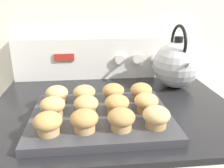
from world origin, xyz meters
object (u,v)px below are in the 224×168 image
object	(u,v)px
muffin_r2_c1	(84,94)
tea_kettle	(176,64)
muffin_pan	(101,117)
muffin_r0_c1	(84,120)
muffin_r1_c0	(53,107)
muffin_r2_c0	(57,94)
muffin_r0_c2	(121,119)
muffin_r1_c1	(86,105)
muffin_r2_c2	(112,92)
muffin_r0_c3	(156,117)
muffin_r1_c3	(146,102)
muffin_r1_c2	(116,104)
muffin_r2_c3	(141,91)
muffin_r0_c0	(48,123)

from	to	relation	value
muffin_r2_c1	tea_kettle	world-z (taller)	tea_kettle
muffin_pan	muffin_r0_c1	xyz separation A→B (m)	(-0.05, -0.09, 0.04)
muffin_r1_c0	muffin_r2_c0	distance (m)	0.09
muffin_r0_c2	muffin_r1_c1	distance (m)	0.12
muffin_r0_c1	muffin_r2_c0	bearing A→B (deg)	116.08
muffin_r0_c2	muffin_r2_c2	size ratio (longest dim) A/B	1.00
muffin_r0_c1	muffin_r1_c1	world-z (taller)	same
muffin_r0_c3	muffin_r1_c3	size ratio (longest dim) A/B	1.00
muffin_r1_c0	muffin_r2_c0	bearing A→B (deg)	88.91
muffin_r1_c0	muffin_r1_c2	xyz separation A→B (m)	(0.18, -0.00, 0.00)
muffin_r2_c2	muffin_pan	bearing A→B (deg)	-115.10
muffin_r1_c2	tea_kettle	xyz separation A→B (m)	(0.26, 0.25, 0.04)
muffin_r0_c2	muffin_r1_c2	size ratio (longest dim) A/B	1.00
muffin_r1_c3	muffin_r0_c2	bearing A→B (deg)	-133.49
muffin_r0_c3	muffin_r2_c2	world-z (taller)	same
muffin_r0_c1	muffin_r2_c1	bearing A→B (deg)	90.22
muffin_r1_c2	muffin_r2_c2	world-z (taller)	same
muffin_r1_c1	muffin_r1_c2	bearing A→B (deg)	-1.88
muffin_r1_c3	muffin_r0_c1	bearing A→B (deg)	-153.70
muffin_r0_c3	tea_kettle	bearing A→B (deg)	62.53
muffin_r0_c1	muffin_r2_c1	size ratio (longest dim) A/B	1.00
muffin_r1_c1	muffin_r1_c3	world-z (taller)	same
tea_kettle	muffin_r2_c0	bearing A→B (deg)	-160.67
muffin_pan	muffin_r1_c1	distance (m)	0.06
muffin_r1_c3	muffin_r2_c3	distance (m)	0.09
muffin_r1_c3	muffin_r1_c2	bearing A→B (deg)	-177.77
muffin_r1_c1	muffin_r0_c2	bearing A→B (deg)	-45.89
muffin_r2_c2	muffin_r2_c3	size ratio (longest dim) A/B	1.00
muffin_r0_c0	muffin_r2_c1	distance (m)	0.20
muffin_r0_c2	muffin_r0_c3	world-z (taller)	same
muffin_r1_c2	muffin_r0_c1	bearing A→B (deg)	-137.02
muffin_r2_c0	muffin_r1_c1	bearing A→B (deg)	-44.48
muffin_r0_c1	muffin_r1_c2	bearing A→B (deg)	42.98
muffin_r0_c3	muffin_r2_c2	size ratio (longest dim) A/B	1.00
muffin_r1_c3	muffin_r2_c1	size ratio (longest dim) A/B	1.00
muffin_r2_c0	muffin_r2_c1	size ratio (longest dim) A/B	1.00
muffin_pan	muffin_r0_c1	world-z (taller)	muffin_r0_c1
muffin_r1_c0	muffin_r1_c2	distance (m)	0.18
muffin_r0_c1	muffin_r2_c3	bearing A→B (deg)	43.68
muffin_r0_c0	muffin_r1_c1	bearing A→B (deg)	44.80
muffin_pan	muffin_r2_c2	xyz separation A→B (m)	(0.04, 0.09, 0.04)
muffin_r2_c0	muffin_r2_c1	world-z (taller)	same
muffin_r2_c3	muffin_r2_c2	bearing A→B (deg)	177.51
muffin_r0_c0	muffin_r2_c3	xyz separation A→B (m)	(0.27, 0.18, 0.00)
muffin_r0_c1	muffin_r0_c3	size ratio (longest dim) A/B	1.00
muffin_r0_c2	muffin_r1_c3	size ratio (longest dim) A/B	1.00
muffin_r1_c2	muffin_r2_c3	bearing A→B (deg)	44.36
muffin_r0_c3	muffin_r2_c0	size ratio (longest dim) A/B	1.00
muffin_r0_c1	muffin_r1_c3	world-z (taller)	same
muffin_r2_c0	muffin_pan	bearing A→B (deg)	-33.93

